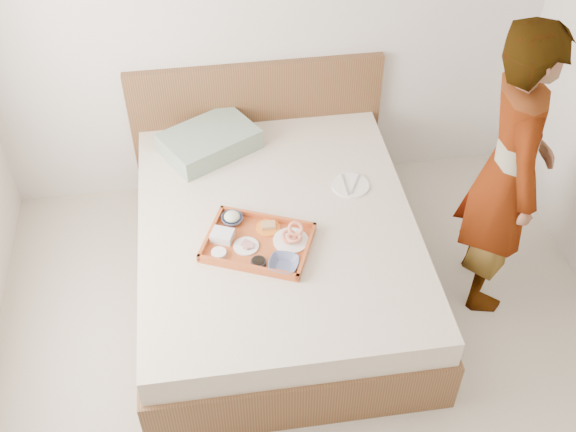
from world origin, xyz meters
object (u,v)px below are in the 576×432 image
(bed, at_px, (277,252))
(person, at_px, (508,173))
(dinner_plate, at_px, (350,185))
(tray, at_px, (258,242))

(bed, distance_m, person, 1.38)
(bed, xyz_separation_m, dinner_plate, (0.47, 0.22, 0.27))
(bed, height_order, tray, tray)
(tray, bearing_deg, dinner_plate, 57.07)
(tray, relative_size, person, 0.31)
(bed, relative_size, person, 1.13)
(person, bearing_deg, bed, 91.79)
(dinner_plate, xyz_separation_m, person, (0.74, -0.41, 0.35))
(tray, relative_size, dinner_plate, 2.51)
(bed, xyz_separation_m, person, (1.21, -0.19, 0.62))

